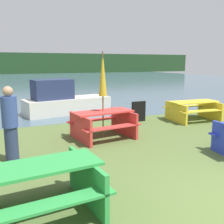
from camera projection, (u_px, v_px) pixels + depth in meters
The scene contains 9 objects.
water at pixel (29, 80), 32.50m from camera, with size 60.00×50.00×0.00m.
far_treeline at pixel (15, 63), 50.07m from camera, with size 80.00×1.60×4.00m.
picnic_table_green at pixel (40, 185), 3.66m from camera, with size 1.79×1.51×0.77m.
picnic_table_red at pixel (103, 122), 7.54m from camera, with size 1.86×1.57×0.79m.
picnic_table_yellow at pixel (193, 108), 9.84m from camera, with size 1.91×1.52×0.73m.
umbrella_gold at pixel (103, 75), 7.29m from camera, with size 0.23×0.23×2.46m.
boat at pixel (64, 101), 11.18m from camera, with size 3.79×1.83×1.47m.
person at pixel (10, 124), 5.66m from camera, with size 0.33×0.33×1.67m.
signboard at pixel (139, 111), 9.67m from camera, with size 0.55×0.08×0.75m.
Camera 1 is at (-3.80, -2.22, 2.16)m, focal length 42.00 mm.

